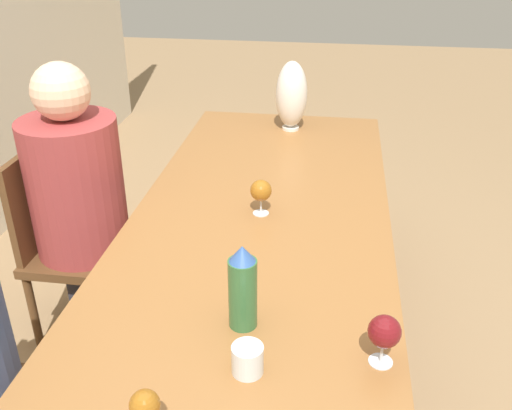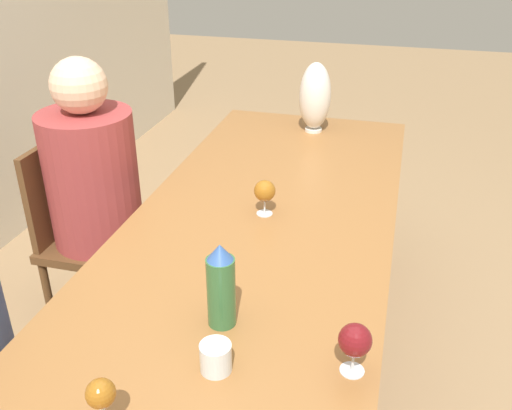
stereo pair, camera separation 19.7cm
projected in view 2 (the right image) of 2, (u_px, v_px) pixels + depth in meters
The scene contains 9 objects.
dining_table at pixel (244, 270), 1.91m from camera, with size 2.88×0.95×0.75m.
water_bottle at pixel (221, 286), 1.51m from camera, with size 0.08×0.08×0.25m.
water_tumbler at pixel (216, 357), 1.39m from camera, with size 0.08×0.08×0.08m.
vase at pixel (315, 97), 2.83m from camera, with size 0.16×0.16×0.35m.
wine_glass_0 at pixel (355, 341), 1.36m from camera, with size 0.08×0.08×0.14m.
wine_glass_1 at pixel (266, 191), 2.08m from camera, with size 0.08×0.08×0.14m.
wine_glass_2 at pixel (101, 395), 1.21m from camera, with size 0.07×0.07×0.13m.
chair_far at pixel (86, 230), 2.57m from camera, with size 0.44×0.44×0.88m.
person_far at pixel (98, 195), 2.46m from camera, with size 0.39×0.39×1.26m.
Camera 2 is at (-1.53, -0.45, 1.76)m, focal length 40.00 mm.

